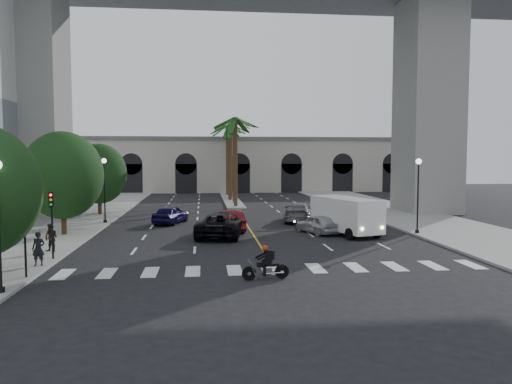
# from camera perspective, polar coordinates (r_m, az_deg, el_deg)

# --- Properties ---
(ground) EXTENTS (140.00, 140.00, 0.00)m
(ground) POSITION_cam_1_polar(r_m,az_deg,el_deg) (26.01, 1.77, -8.09)
(ground) COLOR black
(ground) RESTS_ON ground
(sidewalk_left) EXTENTS (8.00, 100.00, 0.15)m
(sidewalk_left) POSITION_cam_1_polar(r_m,az_deg,el_deg) (42.15, -21.93, -3.60)
(sidewalk_left) COLOR gray
(sidewalk_left) RESTS_ON ground
(sidewalk_right) EXTENTS (8.00, 100.00, 0.15)m
(sidewalk_right) POSITION_cam_1_polar(r_m,az_deg,el_deg) (44.56, 18.50, -3.11)
(sidewalk_right) COLOR gray
(sidewalk_right) RESTS_ON ground
(median) EXTENTS (2.00, 24.00, 0.20)m
(median) POSITION_cam_1_polar(r_m,az_deg,el_deg) (63.51, -2.92, -0.81)
(median) COLOR gray
(median) RESTS_ON ground
(pier_building) EXTENTS (71.00, 10.50, 8.50)m
(pier_building) POSITION_cam_1_polar(r_m,az_deg,el_deg) (80.27, -3.60, 3.18)
(pier_building) COLOR beige
(pier_building) RESTS_ON ground
(bridge) EXTENTS (75.00, 13.00, 26.00)m
(bridge) POSITION_cam_1_polar(r_m,az_deg,el_deg) (49.44, 2.29, 19.34)
(bridge) COLOR gray
(bridge) RESTS_ON ground
(palm_a) EXTENTS (3.20, 3.20, 10.30)m
(palm_a) POSITION_cam_1_polar(r_m,az_deg,el_deg) (53.43, -2.35, 7.94)
(palm_a) COLOR #47331E
(palm_a) RESTS_ON ground
(palm_b) EXTENTS (3.20, 3.20, 10.60)m
(palm_b) POSITION_cam_1_polar(r_m,az_deg,el_deg) (57.43, -2.51, 7.94)
(palm_b) COLOR #47331E
(palm_b) RESTS_ON ground
(palm_c) EXTENTS (3.20, 3.20, 10.10)m
(palm_c) POSITION_cam_1_polar(r_m,az_deg,el_deg) (61.37, -3.03, 7.26)
(palm_c) COLOR #47331E
(palm_c) RESTS_ON ground
(palm_d) EXTENTS (3.20, 3.20, 10.90)m
(palm_d) POSITION_cam_1_polar(r_m,az_deg,el_deg) (65.42, -2.91, 7.70)
(palm_d) COLOR #47331E
(palm_d) RESTS_ON ground
(palm_e) EXTENTS (3.20, 3.20, 10.40)m
(palm_e) POSITION_cam_1_polar(r_m,az_deg,el_deg) (69.37, -3.30, 7.11)
(palm_e) COLOR #47331E
(palm_e) RESTS_ON ground
(palm_f) EXTENTS (3.20, 3.20, 10.70)m
(palm_f) POSITION_cam_1_polar(r_m,az_deg,el_deg) (73.39, -3.22, 7.16)
(palm_f) COLOR #47331E
(palm_f) RESTS_ON ground
(street_tree_mid) EXTENTS (5.44, 5.44, 7.21)m
(street_tree_mid) POSITION_cam_1_polar(r_m,az_deg,el_deg) (36.47, -21.21, 1.80)
(street_tree_mid) COLOR #382616
(street_tree_mid) RESTS_ON ground
(street_tree_far) EXTENTS (5.04, 5.04, 6.68)m
(street_tree_far) POSITION_cam_1_polar(r_m,az_deg,el_deg) (48.16, -17.49, 2.00)
(street_tree_far) COLOR #382616
(street_tree_far) RESTS_ON ground
(lamp_post_left_far) EXTENTS (0.40, 0.40, 5.35)m
(lamp_post_left_far) POSITION_cam_1_polar(r_m,az_deg,el_deg) (42.00, -16.94, 0.81)
(lamp_post_left_far) COLOR black
(lamp_post_left_far) RESTS_ON ground
(lamp_post_right) EXTENTS (0.40, 0.40, 5.35)m
(lamp_post_right) POSITION_cam_1_polar(r_m,az_deg,el_deg) (36.44, 18.04, 0.32)
(lamp_post_right) COLOR black
(lamp_post_right) RESTS_ON ground
(traffic_signal_near) EXTENTS (0.25, 0.18, 3.65)m
(traffic_signal_near) POSITION_cam_1_polar(r_m,az_deg,el_deg) (24.18, -24.94, -3.35)
(traffic_signal_near) COLOR black
(traffic_signal_near) RESTS_ON ground
(traffic_signal_far) EXTENTS (0.25, 0.18, 3.65)m
(traffic_signal_far) POSITION_cam_1_polar(r_m,az_deg,el_deg) (27.97, -22.30, -2.32)
(traffic_signal_far) COLOR black
(traffic_signal_far) RESTS_ON ground
(motorcycle_rider) EXTENTS (2.15, 0.60, 1.55)m
(motorcycle_rider) POSITION_cam_1_polar(r_m,az_deg,el_deg) (22.43, 1.26, -8.21)
(motorcycle_rider) COLOR black
(motorcycle_rider) RESTS_ON ground
(car_a) EXTENTS (2.91, 4.30, 1.36)m
(car_a) POSITION_cam_1_polar(r_m,az_deg,el_deg) (35.85, 7.06, -3.65)
(car_a) COLOR #B3B3B8
(car_a) RESTS_ON ground
(car_b) EXTENTS (2.05, 4.80, 1.54)m
(car_b) POSITION_cam_1_polar(r_m,az_deg,el_deg) (36.79, -2.95, -3.29)
(car_b) COLOR #541015
(car_b) RESTS_ON ground
(car_c) EXTENTS (3.98, 6.57, 1.70)m
(car_c) POSITION_cam_1_polar(r_m,az_deg,el_deg) (34.33, -3.96, -3.69)
(car_c) COLOR black
(car_c) RESTS_ON ground
(car_d) EXTENTS (3.44, 5.91, 1.61)m
(car_d) POSITION_cam_1_polar(r_m,az_deg,el_deg) (42.29, 4.81, -2.30)
(car_d) COLOR slate
(car_d) RESTS_ON ground
(car_e) EXTENTS (3.10, 4.75, 1.50)m
(car_e) POSITION_cam_1_polar(r_m,az_deg,el_deg) (41.42, -9.74, -2.55)
(car_e) COLOR #120D41
(car_e) RESTS_ON ground
(cargo_van) EXTENTS (3.96, 6.46, 2.59)m
(cargo_van) POSITION_cam_1_polar(r_m,az_deg,el_deg) (35.63, 10.27, -2.51)
(cargo_van) COLOR white
(cargo_van) RESTS_ON ground
(pedestrian_a) EXTENTS (0.62, 0.42, 1.67)m
(pedestrian_a) POSITION_cam_1_polar(r_m,az_deg,el_deg) (26.68, -23.61, -5.96)
(pedestrian_a) COLOR black
(pedestrian_a) RESTS_ON sidewalk_left
(pedestrian_b) EXTENTS (0.95, 0.86, 1.59)m
(pedestrian_b) POSITION_cam_1_polar(r_m,az_deg,el_deg) (30.23, -22.37, -4.86)
(pedestrian_b) COLOR black
(pedestrian_b) RESTS_ON sidewalk_left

